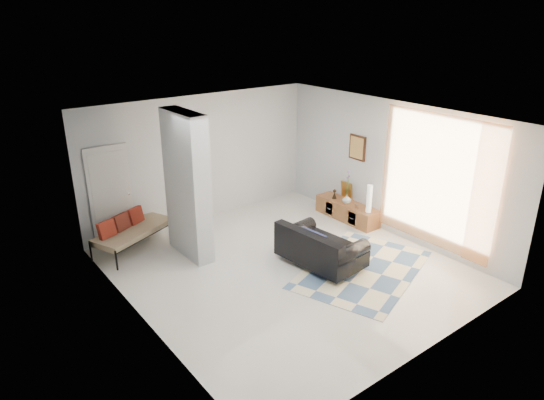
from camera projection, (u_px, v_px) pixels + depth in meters
floor at (286, 268)px, 8.97m from camera, size 6.00×6.00×0.00m
ceiling at (288, 118)px, 7.94m from camera, size 6.00×6.00×0.00m
wall_back at (201, 159)px, 10.67m from camera, size 6.00×0.00×6.00m
wall_front at (434, 264)px, 6.24m from camera, size 6.00×0.00×6.00m
wall_left at (137, 240)px, 6.90m from camera, size 0.00×6.00×6.00m
wall_right at (390, 168)px, 10.01m from camera, size 0.00×6.00×6.00m
partition_column at (187, 186)px, 9.01m from camera, size 0.35×1.20×2.80m
hallway_door at (110, 196)px, 9.59m from camera, size 0.85×0.06×2.04m
curtain at (436, 181)px, 9.10m from camera, size 0.00×2.55×2.55m
wall_art at (357, 148)px, 10.58m from camera, size 0.04×0.45×0.55m
media_console at (347, 211)px, 10.99m from camera, size 0.45×1.62×0.80m
loveseat at (319, 248)px, 8.93m from camera, size 1.08×1.67×0.76m
daybed at (131, 230)px, 9.54m from camera, size 1.78×1.29×0.77m
area_rug at (362, 269)px, 8.90m from camera, size 3.16×2.62×0.01m
cylinder_lamp at (369, 199)px, 10.33m from camera, size 0.11×0.11×0.61m
bronze_figurine at (334, 194)px, 11.13m from camera, size 0.13×0.13×0.22m
vase at (347, 199)px, 10.84m from camera, size 0.21×0.21×0.21m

